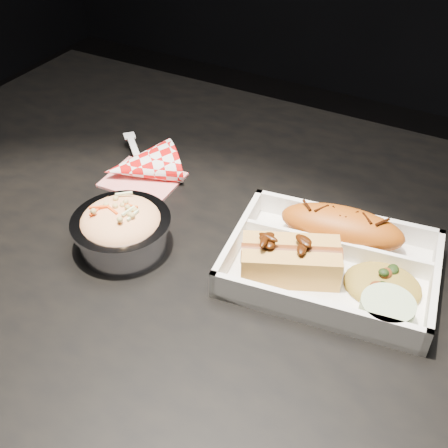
% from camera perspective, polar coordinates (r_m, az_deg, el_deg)
% --- Properties ---
extents(dining_table, '(1.20, 0.80, 0.75)m').
position_cam_1_polar(dining_table, '(0.82, -0.46, -5.67)').
color(dining_table, black).
rests_on(dining_table, ground).
extents(food_tray, '(0.27, 0.21, 0.04)m').
position_cam_1_polar(food_tray, '(0.71, 10.75, -4.29)').
color(food_tray, white).
rests_on(food_tray, dining_table).
extents(fried_pastry, '(0.17, 0.09, 0.05)m').
position_cam_1_polar(fried_pastry, '(0.74, 11.87, -0.28)').
color(fried_pastry, '#A64D10').
rests_on(fried_pastry, food_tray).
extents(hotdog, '(0.13, 0.10, 0.06)m').
position_cam_1_polar(hotdog, '(0.68, 6.80, -3.45)').
color(hotdog, gold).
rests_on(hotdog, food_tray).
extents(fried_rice_mound, '(0.10, 0.09, 0.03)m').
position_cam_1_polar(fried_rice_mound, '(0.69, 15.95, -5.36)').
color(fried_rice_mound, '#A3842F').
rests_on(fried_rice_mound, food_tray).
extents(cupcake_liner, '(0.06, 0.06, 0.03)m').
position_cam_1_polar(cupcake_liner, '(0.65, 16.16, -8.52)').
color(cupcake_liner, '#A6BF90').
rests_on(cupcake_liner, food_tray).
extents(foil_coleslaw_cup, '(0.13, 0.13, 0.07)m').
position_cam_1_polar(foil_coleslaw_cup, '(0.73, -10.37, -0.34)').
color(foil_coleslaw_cup, silver).
rests_on(foil_coleslaw_cup, dining_table).
extents(napkin_fork, '(0.15, 0.15, 0.10)m').
position_cam_1_polar(napkin_fork, '(0.87, -8.49, 5.79)').
color(napkin_fork, red).
rests_on(napkin_fork, dining_table).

